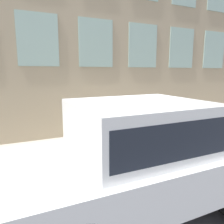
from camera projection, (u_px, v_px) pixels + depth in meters
name	position (u px, v px, depth m)	size (l,w,h in m)	color
ground_plane	(137.00, 166.00, 5.50)	(80.00, 80.00, 0.00)	#47474C
sidewalk	(113.00, 146.00, 6.70)	(2.73, 60.00, 0.15)	#A8A093
building_facade	(94.00, 29.00, 7.39)	(0.33, 40.00, 7.52)	tan
fire_hydrant	(122.00, 139.00, 5.94)	(0.37, 0.48, 0.75)	gold
person	(102.00, 120.00, 5.78)	(0.37, 0.25, 1.54)	#726651
parked_car_white_near	(139.00, 152.00, 3.59)	(2.07, 4.29, 1.86)	black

